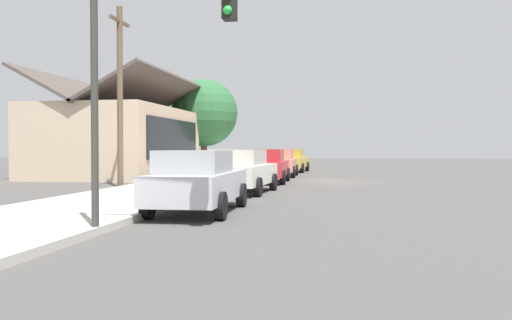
# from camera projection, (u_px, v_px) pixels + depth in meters

# --- Properties ---
(ground_plane) EXTENTS (120.00, 120.00, 0.00)m
(ground_plane) POSITION_uv_depth(u_px,v_px,m) (324.00, 181.00, 26.92)
(ground_plane) COLOR #4C4947
(sidewalk_curb) EXTENTS (60.00, 4.20, 0.16)m
(sidewalk_curb) POSITION_uv_depth(u_px,v_px,m) (214.00, 179.00, 27.84)
(sidewalk_curb) COLOR beige
(sidewalk_curb) RESTS_ON ground
(car_silver) EXTENTS (4.73, 2.04, 1.59)m
(car_silver) POSITION_uv_depth(u_px,v_px,m) (198.00, 181.00, 13.76)
(car_silver) COLOR silver
(car_silver) RESTS_ON ground
(car_ivory) EXTENTS (4.65, 2.24, 1.59)m
(car_ivory) POSITION_uv_depth(u_px,v_px,m) (241.00, 171.00, 19.79)
(car_ivory) COLOR silver
(car_ivory) RESTS_ON ground
(car_cherry) EXTENTS (4.43, 2.17, 1.59)m
(car_cherry) POSITION_uv_depth(u_px,v_px,m) (266.00, 166.00, 25.67)
(car_cherry) COLOR red
(car_cherry) RESTS_ON ground
(car_coral) EXTENTS (4.40, 2.09, 1.59)m
(car_coral) POSITION_uv_depth(u_px,v_px,m) (279.00, 163.00, 31.19)
(car_coral) COLOR #EA8C75
(car_coral) RESTS_ON ground
(car_mustard) EXTENTS (4.81, 2.24, 1.59)m
(car_mustard) POSITION_uv_depth(u_px,v_px,m) (291.00, 160.00, 37.34)
(car_mustard) COLOR gold
(car_mustard) RESTS_ON ground
(storefront_building) EXTENTS (11.37, 7.00, 5.86)m
(storefront_building) POSITION_uv_depth(u_px,v_px,m) (118.00, 140.00, 31.50)
(storefront_building) COLOR #CCB293
(storefront_building) RESTS_ON ground
(shade_tree) EXTENTS (4.71, 4.71, 6.46)m
(shade_tree) POSITION_uv_depth(u_px,v_px,m) (204.00, 113.00, 37.89)
(shade_tree) COLOR brown
(shade_tree) RESTS_ON ground
(traffic_light_main) EXTENTS (0.37, 2.79, 5.20)m
(traffic_light_main) POSITION_uv_depth(u_px,v_px,m) (148.00, 48.00, 10.01)
(traffic_light_main) COLOR #383833
(traffic_light_main) RESTS_ON ground
(utility_pole_wooden) EXTENTS (1.80, 0.24, 7.50)m
(utility_pole_wooden) POSITION_uv_depth(u_px,v_px,m) (120.00, 93.00, 22.51)
(utility_pole_wooden) COLOR brown
(utility_pole_wooden) RESTS_ON ground
(fire_hydrant_red) EXTENTS (0.22, 0.22, 0.71)m
(fire_hydrant_red) POSITION_uv_depth(u_px,v_px,m) (239.00, 171.00, 27.00)
(fire_hydrant_red) COLOR red
(fire_hydrant_red) RESTS_ON sidewalk_curb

